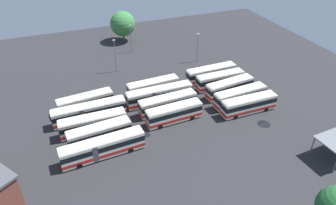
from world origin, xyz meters
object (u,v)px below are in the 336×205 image
(bus_row0_slot2, at_px, (93,124))
(lamp_post_mid_lot, at_px, (115,55))
(bus_row2_slot0, at_px, (249,105))
(bus_row2_slot3, at_px, (220,80))
(bus_row0_slot3, at_px, (89,112))
(bus_row2_slot1, at_px, (240,96))
(bus_row0_slot0, at_px, (103,147))
(bus_row1_slot3, at_px, (159,95))
(bus_row1_slot1, at_px, (174,113))
(bus_row0_slot1, at_px, (100,134))
(tree_south_edge, at_px, (123,24))
(bus_row2_slot2, at_px, (229,87))
(bus_row1_slot4, at_px, (153,87))
(bus_row2_slot4, at_px, (211,73))
(lamp_post_by_building, at_px, (131,38))
(lamp_post_far_corner, at_px, (197,46))
(bus_row0_slot4, at_px, (86,102))

(bus_row0_slot2, height_order, lamp_post_mid_lot, lamp_post_mid_lot)
(bus_row2_slot0, bearing_deg, bus_row2_slot3, 92.25)
(bus_row0_slot3, height_order, bus_row2_slot1, same)
(bus_row0_slot0, xyz_separation_m, bus_row1_slot3, (14.69, 12.28, 0.00))
(bus_row1_slot1, bearing_deg, bus_row0_slot2, 171.03)
(bus_row2_slot1, bearing_deg, bus_row0_slot3, 169.31)
(bus_row2_slot3, bearing_deg, bus_row0_slot1, -162.46)
(bus_row2_slot0, distance_m, bus_row2_slot1, 3.40)
(bus_row0_slot2, distance_m, tree_south_edge, 44.58)
(bus_row1_slot3, xyz_separation_m, bus_row2_slot1, (15.75, -6.75, -0.00))
(bus_row2_slot2, relative_size, tree_south_edge, 1.27)
(lamp_post_mid_lot, bearing_deg, bus_row1_slot4, -69.96)
(bus_row0_slot2, height_order, bus_row1_slot3, same)
(bus_row0_slot3, distance_m, bus_row1_slot4, 15.52)
(bus_row1_slot1, bearing_deg, bus_row2_slot4, 39.59)
(bus_row0_slot1, distance_m, lamp_post_mid_lot, 27.49)
(bus_row2_slot2, xyz_separation_m, bus_row2_slot3, (-0.32, 3.69, 0.00))
(bus_row0_slot2, xyz_separation_m, bus_row1_slot4, (14.85, 8.48, -0.00))
(bus_row1_slot1, xyz_separation_m, bus_row2_slot3, (14.92, 8.41, 0.00))
(bus_row2_slot1, xyz_separation_m, lamp_post_by_building, (-14.12, 33.94, 2.53))
(bus_row0_slot0, relative_size, bus_row0_slot2, 1.17)
(bus_row0_slot3, height_order, bus_row2_slot3, same)
(bus_row0_slot3, xyz_separation_m, bus_row2_slot2, (30.62, -1.77, -0.00))
(bus_row0_slot1, xyz_separation_m, bus_row2_slot0, (30.16, -1.74, 0.00))
(bus_row2_slot2, relative_size, bus_row2_slot3, 1.01)
(bus_row2_slot1, relative_size, tree_south_edge, 1.31)
(bus_row0_slot1, height_order, lamp_post_far_corner, lamp_post_far_corner)
(bus_row0_slot1, relative_size, bus_row2_slot2, 0.99)
(bus_row2_slot0, bearing_deg, lamp_post_by_building, 110.64)
(bus_row0_slot2, relative_size, bus_row2_slot4, 0.99)
(bus_row0_slot0, height_order, bus_row2_slot2, same)
(bus_row1_slot1, height_order, bus_row2_slot1, same)
(bus_row0_slot2, bearing_deg, lamp_post_by_building, 62.67)
(bus_row0_slot0, bearing_deg, bus_row2_slot4, 29.71)
(bus_row1_slot1, xyz_separation_m, bus_row2_slot1, (15.41, 0.68, 0.00))
(bus_row0_slot0, bearing_deg, bus_row1_slot4, 47.33)
(bus_row1_slot3, height_order, bus_row2_slot4, same)
(bus_row0_slot0, xyz_separation_m, lamp_post_by_building, (16.32, 39.47, 2.53))
(bus_row1_slot3, relative_size, bus_row1_slot4, 1.23)
(lamp_post_mid_lot, bearing_deg, lamp_post_by_building, 55.27)
(bus_row1_slot4, distance_m, bus_row2_slot3, 15.62)
(bus_row2_slot1, xyz_separation_m, bus_row2_slot3, (-0.49, 7.73, -0.00))
(bus_row0_slot4, xyz_separation_m, lamp_post_by_building, (16.77, 24.40, 2.53))
(bus_row0_slot0, relative_size, bus_row1_slot4, 1.24)
(bus_row0_slot1, bearing_deg, bus_row0_slot0, -93.33)
(bus_row1_slot1, relative_size, lamp_post_far_corner, 1.44)
(bus_row1_slot3, distance_m, lamp_post_by_building, 27.36)
(bus_row0_slot0, height_order, lamp_post_by_building, lamp_post_by_building)
(bus_row2_slot4, distance_m, tree_south_edge, 34.45)
(bus_row0_slot3, height_order, bus_row2_slot0, same)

